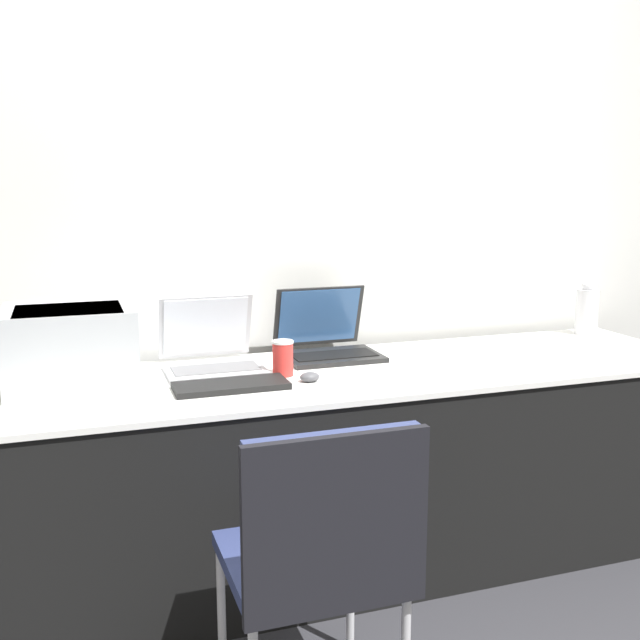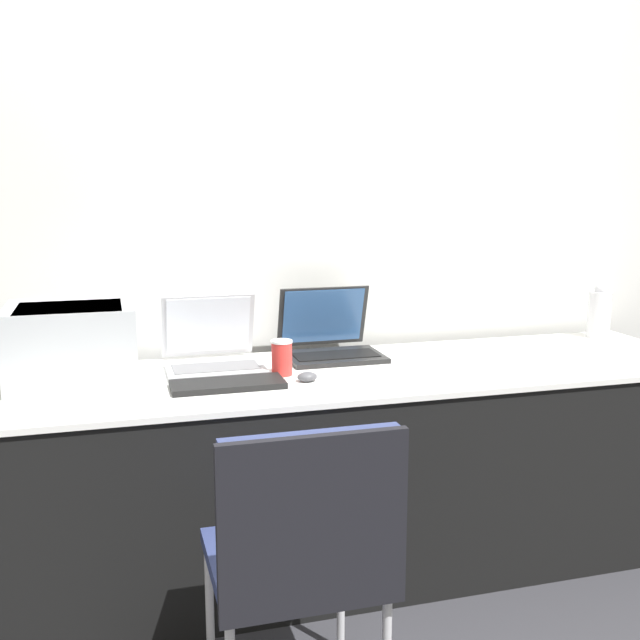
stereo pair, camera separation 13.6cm
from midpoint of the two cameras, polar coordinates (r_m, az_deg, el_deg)
ground_plane at (r=2.66m, az=7.42°, el=-20.97°), size 14.00×14.00×0.00m
wall_back at (r=3.04m, az=1.87°, el=8.90°), size 8.00×0.05×2.60m
table at (r=2.79m, az=4.74°, el=-11.02°), size 2.58×0.72×0.73m
printer at (r=2.58m, az=-16.97°, el=-1.52°), size 0.41×0.35×0.26m
laptop_left at (r=2.70m, az=-6.74°, el=-2.47°), size 0.34×0.34×0.25m
laptop_right at (r=2.86m, az=2.16°, el=-1.64°), size 0.36×0.33×0.26m
external_keyboard at (r=2.45m, az=-5.46°, el=-4.92°), size 0.37×0.15×0.02m
coffee_cup at (r=2.57m, az=-1.41°, el=-2.89°), size 0.07×0.07×0.12m
mouse at (r=2.50m, az=0.59°, el=-4.36°), size 0.07×0.05×0.03m
metal_pitcher at (r=3.42m, az=21.59°, el=0.53°), size 0.10×0.10×0.24m
chair at (r=1.90m, az=0.81°, el=-16.70°), size 0.44×0.44×0.83m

